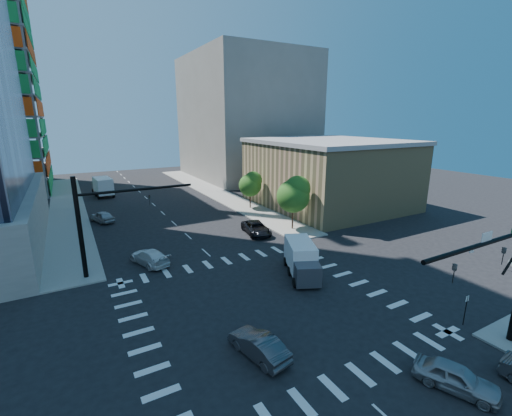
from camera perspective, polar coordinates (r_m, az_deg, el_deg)
ground at (r=27.14m, az=1.18°, el=-15.78°), size 160.00×160.00×0.00m
road_markings at (r=27.14m, az=1.18°, el=-15.77°), size 20.00×20.00×0.01m
sidewalk_ne at (r=66.35m, az=-6.92°, el=2.64°), size 5.00×60.00×0.15m
sidewalk_nw at (r=61.73m, az=-28.91°, el=-0.01°), size 5.00×60.00×0.15m
commercial_building at (r=56.65m, az=11.97°, el=5.76°), size 20.50×22.50×10.60m
bg_building_ne at (r=84.63m, az=-1.83°, el=14.80°), size 24.00×30.00×28.00m
signal_mast_nw at (r=32.80m, az=-24.87°, el=-1.32°), size 10.20×0.40×9.00m
tree_south at (r=42.94m, az=6.44°, el=2.37°), size 4.16×4.16×6.82m
tree_north at (r=53.23m, az=-0.82°, el=4.08°), size 3.54×3.52×5.78m
no_parking_sign at (r=28.04m, az=31.59°, el=-13.86°), size 0.30×0.06×2.20m
car_nb_near at (r=22.44m, az=30.37°, el=-23.18°), size 3.11×4.42×1.40m
car_nb_far at (r=42.05m, az=0.04°, el=-3.35°), size 3.33×5.77×1.51m
car_sb_near at (r=35.16m, az=-17.34°, el=-7.79°), size 3.52×5.41×1.46m
car_sb_mid at (r=51.38m, az=-24.27°, el=-1.31°), size 3.29×4.87×1.54m
car_sb_cross at (r=21.87m, az=0.43°, el=-21.93°), size 2.32×4.52×1.42m
box_truck_near at (r=31.22m, az=7.69°, el=-8.99°), size 4.48×6.09×2.94m
box_truck_far at (r=68.98m, az=-24.24°, el=3.14°), size 3.38×6.79×3.45m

